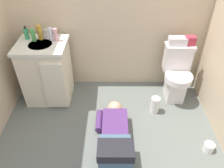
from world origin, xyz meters
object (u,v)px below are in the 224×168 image
object	(u,v)px
toiletry_bag	(190,41)
bottle_pink	(56,35)
bottle_white	(46,33)
vanity_cabinet	(47,72)
faucet	(43,34)
bottle_amber	(40,32)
bottle_clear	(51,34)
toilet_paper_roll	(209,147)
bottle_green	(33,35)
soap_dispenser	(26,34)
person_plumber	(115,138)
paper_towel_roll	(155,105)
tissue_box	(178,41)
toilet	(177,74)

from	to	relation	value
toiletry_bag	bottle_pink	world-z (taller)	bottle_pink
toiletry_bag	bottle_white	xyz separation A→B (m)	(-1.76, 0.04, 0.07)
vanity_cabinet	faucet	world-z (taller)	faucet
faucet	bottle_pink	world-z (taller)	bottle_pink
bottle_amber	bottle_clear	distance (m)	0.13
bottle_clear	toilet_paper_roll	world-z (taller)	bottle_clear
bottle_green	soap_dispenser	bearing A→B (deg)	149.18
soap_dispenser	bottle_amber	xyz separation A→B (m)	(0.17, -0.01, 0.02)
toilet_paper_roll	person_plumber	bearing A→B (deg)	178.84
faucet	paper_towel_roll	world-z (taller)	faucet
bottle_amber	bottle_clear	world-z (taller)	bottle_amber
tissue_box	bottle_clear	xyz separation A→B (m)	(-1.54, -0.03, 0.10)
bottle_green	bottle_clear	size ratio (longest dim) A/B	0.94
soap_dispenser	bottle_clear	distance (m)	0.30
toilet	bottle_clear	xyz separation A→B (m)	(-1.58, 0.06, 0.53)
faucet	bottle_green	distance (m)	0.12
toilet	bottle_green	world-z (taller)	bottle_green
toilet	paper_towel_roll	distance (m)	0.51
toilet	person_plumber	xyz separation A→B (m)	(-0.82, -0.89, -0.19)
vanity_cabinet	paper_towel_roll	size ratio (longest dim) A/B	3.68
bottle_clear	paper_towel_roll	world-z (taller)	bottle_clear
bottle_green	bottle_white	bearing A→B (deg)	35.12
person_plumber	tissue_box	distance (m)	1.39
toilet	bottle_white	world-z (taller)	bottle_white
bottle_green	tissue_box	bearing A→B (deg)	1.72
person_plumber	soap_dispenser	size ratio (longest dim) A/B	6.42
soap_dispenser	tissue_box	bearing A→B (deg)	-0.25
bottle_white	toilet_paper_roll	bearing A→B (deg)	-29.24
bottle_white	soap_dispenser	bearing A→B (deg)	-172.20
toilet	bottle_green	bearing A→B (deg)	178.77
vanity_cabinet	bottle_white	bearing A→B (deg)	76.42
paper_towel_roll	toiletry_bag	bearing A→B (deg)	45.35
soap_dispenser	bottle_green	xyz separation A→B (m)	(0.10, -0.06, 0.01)
faucet	soap_dispenser	xyz separation A→B (m)	(-0.19, -0.02, 0.02)
bottle_amber	bottle_clear	bearing A→B (deg)	-10.02
tissue_box	soap_dispenser	distance (m)	1.84
bottle_pink	toilet_paper_roll	xyz separation A→B (m)	(1.72, -0.96, -0.85)
faucet	toilet	bearing A→B (deg)	-4.00
vanity_cabinet	bottle_pink	size ratio (longest dim) A/B	5.38
person_plumber	toilet_paper_roll	xyz separation A→B (m)	(1.02, -0.02, -0.13)
tissue_box	paper_towel_roll	xyz separation A→B (m)	(-0.25, -0.41, -0.69)
soap_dispenser	bottle_white	bearing A→B (deg)	7.80
vanity_cabinet	bottle_clear	world-z (taller)	bottle_clear
soap_dispenser	bottle_pink	distance (m)	0.37
bottle_amber	tissue_box	bearing A→B (deg)	0.08
toilet	bottle_pink	bearing A→B (deg)	177.98
toilet	bottle_amber	distance (m)	1.80
vanity_cabinet	bottle_pink	distance (m)	0.51
bottle_amber	paper_towel_roll	distance (m)	1.68
bottle_white	toilet_paper_roll	distance (m)	2.28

